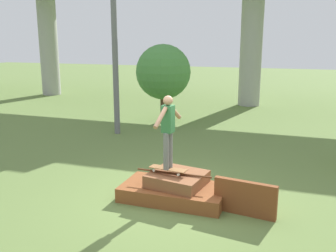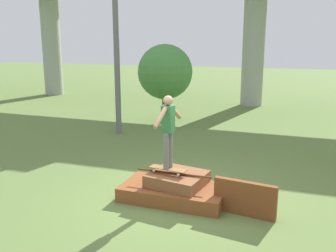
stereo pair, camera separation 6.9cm
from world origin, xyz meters
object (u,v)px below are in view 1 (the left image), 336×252
at_px(tree_behind_left, 163,72).
at_px(utility_pole, 114,8).
at_px(skateboard, 168,169).
at_px(skater, 168,127).

bearing_deg(tree_behind_left, utility_pole, -110.71).
bearing_deg(skateboard, skater, 180.00).
bearing_deg(skater, tree_behind_left, 110.41).
height_order(utility_pole, tree_behind_left, utility_pole).
height_order(skater, tree_behind_left, tree_behind_left).
relative_size(utility_pole, tree_behind_left, 2.68).
bearing_deg(utility_pole, skateboard, -53.37).
height_order(skateboard, utility_pole, utility_pole).
xyz_separation_m(skateboard, skater, (-0.00, 0.00, 0.89)).
bearing_deg(tree_behind_left, skateboard, -69.59).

